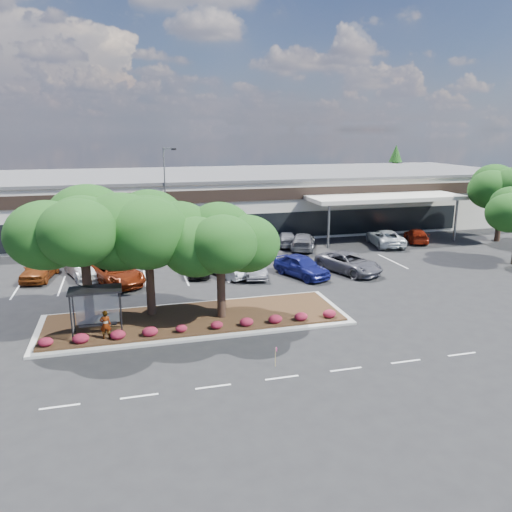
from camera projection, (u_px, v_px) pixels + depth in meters
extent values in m
plane|color=black|center=(244.00, 344.00, 26.46)|extent=(160.00, 160.00, 0.00)
cube|color=#BCB8AB|center=(175.00, 202.00, 57.56)|extent=(80.00, 20.00, 6.00)
cube|color=#515053|center=(174.00, 175.00, 56.80)|extent=(80.40, 20.40, 0.30)
cube|color=black|center=(185.00, 197.00, 47.71)|extent=(80.00, 0.25, 1.20)
cube|color=black|center=(186.00, 230.00, 48.49)|extent=(60.00, 0.18, 2.60)
cube|color=red|center=(120.00, 200.00, 46.14)|extent=(6.00, 0.12, 1.00)
cube|color=#BCB8AB|center=(386.00, 198.00, 50.51)|extent=(16.00, 5.00, 0.40)
cylinder|color=slate|center=(329.00, 227.00, 47.45)|extent=(0.24, 0.24, 4.20)
cylinder|color=slate|center=(456.00, 220.00, 50.95)|extent=(0.24, 0.24, 4.20)
cube|color=#ABABA6|center=(196.00, 320.00, 29.68)|extent=(18.00, 6.00, 0.15)
cube|color=#442E1A|center=(196.00, 318.00, 29.65)|extent=(17.20, 5.20, 0.12)
cube|color=silver|center=(60.00, 407.00, 20.51)|extent=(1.60, 0.12, 0.01)
cube|color=silver|center=(139.00, 396.00, 21.31)|extent=(1.60, 0.12, 0.01)
cube|color=silver|center=(213.00, 387.00, 22.11)|extent=(1.60, 0.12, 0.01)
cube|color=silver|center=(282.00, 378.00, 22.91)|extent=(1.60, 0.12, 0.01)
cube|color=silver|center=(346.00, 369.00, 23.71)|extent=(1.60, 0.12, 0.01)
cube|color=silver|center=(406.00, 361.00, 24.51)|extent=(1.60, 0.12, 0.01)
cube|color=silver|center=(462.00, 354.00, 25.31)|extent=(1.60, 0.12, 0.01)
cube|color=silver|center=(17.00, 289.00, 35.72)|extent=(0.12, 5.00, 0.01)
cube|color=silver|center=(62.00, 285.00, 36.47)|extent=(0.12, 5.00, 0.01)
cube|color=silver|center=(104.00, 282.00, 37.22)|extent=(0.12, 5.00, 0.01)
cube|color=silver|center=(145.00, 279.00, 37.97)|extent=(0.12, 5.00, 0.01)
cube|color=silver|center=(185.00, 276.00, 38.72)|extent=(0.12, 5.00, 0.01)
cube|color=silver|center=(223.00, 274.00, 39.47)|extent=(0.12, 5.00, 0.01)
cube|color=silver|center=(259.00, 271.00, 40.22)|extent=(0.12, 5.00, 0.01)
cube|color=silver|center=(294.00, 268.00, 40.97)|extent=(0.12, 5.00, 0.01)
cube|color=silver|center=(328.00, 266.00, 41.72)|extent=(0.12, 5.00, 0.01)
cube|color=silver|center=(361.00, 263.00, 42.47)|extent=(0.12, 5.00, 0.01)
cube|color=silver|center=(392.00, 261.00, 43.22)|extent=(0.12, 5.00, 0.01)
cylinder|color=black|center=(73.00, 311.00, 27.13)|extent=(0.08, 0.08, 2.50)
cylinder|color=black|center=(121.00, 307.00, 27.75)|extent=(0.08, 0.08, 2.50)
cylinder|color=black|center=(71.00, 319.00, 25.91)|extent=(0.08, 0.08, 2.50)
cylinder|color=black|center=(121.00, 315.00, 26.54)|extent=(0.08, 0.08, 2.50)
cube|color=black|center=(95.00, 290.00, 26.51)|extent=(2.75, 1.55, 0.10)
cube|color=silver|center=(97.00, 306.00, 27.41)|extent=(2.30, 0.03, 2.00)
cube|color=black|center=(98.00, 325.00, 27.26)|extent=(2.00, 0.35, 0.06)
cone|color=#0E3A0E|center=(394.00, 175.00, 75.06)|extent=(3.96, 3.96, 9.00)
imported|color=#594C47|center=(106.00, 325.00, 26.41)|extent=(0.58, 0.38, 1.57)
cube|color=#ABABA6|center=(168.00, 246.00, 48.16)|extent=(0.50, 0.50, 0.40)
cylinder|color=slate|center=(165.00, 196.00, 46.99)|extent=(0.14, 0.14, 9.14)
cube|color=slate|center=(168.00, 148.00, 45.99)|extent=(0.91, 0.27, 0.14)
cube|color=black|center=(174.00, 149.00, 46.11)|extent=(0.47, 0.33, 0.18)
cube|color=tan|center=(275.00, 357.00, 23.90)|extent=(0.03, 0.03, 0.96)
cube|color=#FA41A1|center=(276.00, 349.00, 23.82)|extent=(0.02, 0.14, 0.18)
imported|color=brown|center=(40.00, 268.00, 37.95)|extent=(2.70, 5.08, 1.65)
imported|color=white|center=(85.00, 266.00, 38.59)|extent=(4.11, 6.30, 1.70)
imported|color=#671E09|center=(116.00, 272.00, 36.81)|extent=(4.70, 6.62, 1.68)
imported|color=black|center=(198.00, 266.00, 38.96)|extent=(2.15, 4.27, 1.40)
imported|color=#B0B5BE|center=(227.00, 266.00, 38.71)|extent=(3.38, 5.03, 1.57)
imported|color=#595961|center=(253.00, 266.00, 38.73)|extent=(2.09, 4.71, 1.50)
imported|color=navy|center=(301.00, 266.00, 38.50)|extent=(3.77, 5.43, 1.72)
imported|color=#5A5A61|center=(349.00, 263.00, 39.66)|extent=(4.61, 6.29, 1.59)
imported|color=black|center=(121.00, 253.00, 43.09)|extent=(3.56, 5.42, 1.38)
imported|color=#504F57|center=(112.00, 259.00, 41.05)|extent=(4.04, 5.64, 1.43)
imported|color=#663A03|center=(195.00, 249.00, 44.50)|extent=(4.31, 5.92, 1.49)
imported|color=navy|center=(232.00, 247.00, 45.64)|extent=(2.26, 4.13, 1.33)
imported|color=#54555B|center=(303.00, 241.00, 47.46)|extent=(4.03, 5.69, 1.53)
imported|color=slate|center=(287.00, 239.00, 48.90)|extent=(2.89, 4.99, 1.36)
imported|color=silver|center=(385.00, 238.00, 48.96)|extent=(3.46, 5.94, 1.55)
imported|color=maroon|center=(416.00, 236.00, 50.47)|extent=(3.37, 4.94, 1.33)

